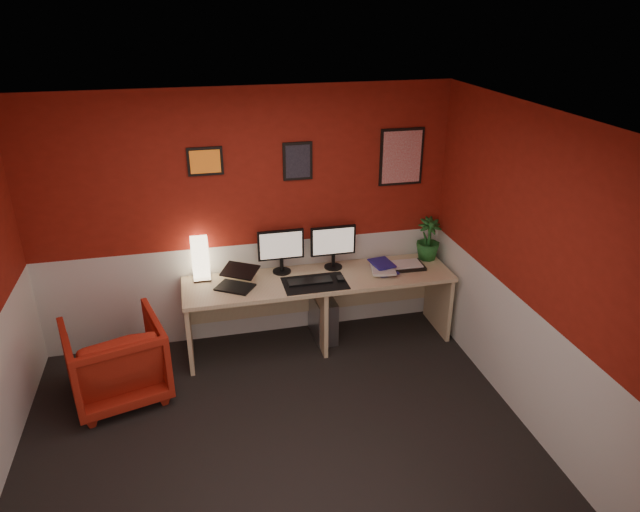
% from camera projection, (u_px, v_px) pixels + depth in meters
% --- Properties ---
extents(ground, '(4.00, 3.50, 0.01)m').
position_uv_depth(ground, '(280.00, 448.00, 4.47)').
color(ground, black).
rests_on(ground, ground).
extents(ceiling, '(4.00, 3.50, 0.01)m').
position_uv_depth(ceiling, '(269.00, 125.00, 3.45)').
color(ceiling, white).
rests_on(ceiling, ground).
extents(wall_back, '(4.00, 0.01, 2.50)m').
position_uv_depth(wall_back, '(246.00, 220.00, 5.51)').
color(wall_back, maroon).
rests_on(wall_back, ground).
extents(wall_front, '(4.00, 0.01, 2.50)m').
position_uv_depth(wall_front, '(342.00, 508.00, 2.41)').
color(wall_front, maroon).
rests_on(wall_front, ground).
extents(wall_right, '(0.01, 3.50, 2.50)m').
position_uv_depth(wall_right, '(535.00, 278.00, 4.38)').
color(wall_right, maroon).
rests_on(wall_right, ground).
extents(wainscot_back, '(4.00, 0.01, 1.00)m').
position_uv_depth(wainscot_back, '(250.00, 290.00, 5.82)').
color(wainscot_back, silver).
rests_on(wainscot_back, ground).
extents(wainscot_right, '(0.01, 3.50, 1.00)m').
position_uv_depth(wainscot_right, '(521.00, 361.00, 4.69)').
color(wainscot_right, silver).
rests_on(wainscot_right, ground).
extents(desk, '(2.60, 0.65, 0.73)m').
position_uv_depth(desk, '(319.00, 311.00, 5.71)').
color(desk, tan).
rests_on(desk, ground).
extents(shoji_lamp, '(0.16, 0.16, 0.40)m').
position_uv_depth(shoji_lamp, '(200.00, 260.00, 5.45)').
color(shoji_lamp, '#FFE5B2').
rests_on(shoji_lamp, desk).
extents(laptop, '(0.40, 0.37, 0.22)m').
position_uv_depth(laptop, '(234.00, 277.00, 5.31)').
color(laptop, black).
rests_on(laptop, desk).
extents(monitor_left, '(0.45, 0.06, 0.58)m').
position_uv_depth(monitor_left, '(281.00, 245.00, 5.55)').
color(monitor_left, black).
rests_on(monitor_left, desk).
extents(monitor_right, '(0.45, 0.06, 0.58)m').
position_uv_depth(monitor_right, '(333.00, 241.00, 5.64)').
color(monitor_right, black).
rests_on(monitor_right, desk).
extents(desk_mat, '(0.60, 0.38, 0.01)m').
position_uv_depth(desk_mat, '(315.00, 283.00, 5.44)').
color(desk_mat, black).
rests_on(desk_mat, desk).
extents(keyboard, '(0.42, 0.14, 0.02)m').
position_uv_depth(keyboard, '(310.00, 281.00, 5.45)').
color(keyboard, black).
rests_on(keyboard, desk_mat).
extents(mouse, '(0.08, 0.11, 0.03)m').
position_uv_depth(mouse, '(340.00, 279.00, 5.49)').
color(mouse, black).
rests_on(mouse, desk_mat).
extents(book_bottom, '(0.22, 0.29, 0.03)m').
position_uv_depth(book_bottom, '(375.00, 271.00, 5.65)').
color(book_bottom, navy).
rests_on(book_bottom, desk).
extents(book_middle, '(0.29, 0.35, 0.02)m').
position_uv_depth(book_middle, '(371.00, 269.00, 5.64)').
color(book_middle, silver).
rests_on(book_middle, book_bottom).
extents(book_top, '(0.23, 0.29, 0.02)m').
position_uv_depth(book_top, '(373.00, 265.00, 5.67)').
color(book_top, navy).
rests_on(book_top, book_middle).
extents(zen_tray, '(0.36, 0.26, 0.03)m').
position_uv_depth(zen_tray, '(406.00, 266.00, 5.76)').
color(zen_tray, black).
rests_on(zen_tray, desk).
extents(potted_plant, '(0.25, 0.25, 0.44)m').
position_uv_depth(potted_plant, '(428.00, 239.00, 5.87)').
color(potted_plant, '#19591E').
rests_on(potted_plant, desk).
extents(pc_tower, '(0.22, 0.46, 0.45)m').
position_uv_depth(pc_tower, '(323.00, 317.00, 5.87)').
color(pc_tower, '#99999E').
rests_on(pc_tower, ground).
extents(armchair, '(0.95, 0.96, 0.72)m').
position_uv_depth(armchair, '(116.00, 360.00, 4.94)').
color(armchair, '#A52213').
rests_on(armchair, ground).
extents(art_left, '(0.32, 0.02, 0.26)m').
position_uv_depth(art_left, '(205.00, 161.00, 5.18)').
color(art_left, orange).
rests_on(art_left, wall_back).
extents(art_center, '(0.28, 0.02, 0.36)m').
position_uv_depth(art_center, '(298.00, 161.00, 5.38)').
color(art_center, black).
rests_on(art_center, wall_back).
extents(art_right, '(0.44, 0.02, 0.56)m').
position_uv_depth(art_right, '(401.00, 157.00, 5.60)').
color(art_right, red).
rests_on(art_right, wall_back).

